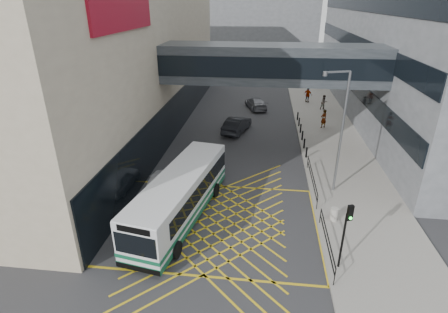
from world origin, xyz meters
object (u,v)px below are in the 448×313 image
(car_silver, at_px, (256,103))
(litter_bin, at_px, (334,214))
(car_dark, at_px, (237,125))
(pedestrian_c, at_px, (308,95))
(bus, at_px, (181,194))
(car_white, at_px, (159,182))
(pedestrian_b, at_px, (324,103))
(traffic_light, at_px, (346,228))
(pedestrian_a, at_px, (324,119))
(street_lamp, at_px, (340,126))

(car_silver, xyz_separation_m, litter_bin, (5.49, -23.53, -0.15))
(car_dark, distance_m, pedestrian_c, 14.17)
(bus, xyz_separation_m, litter_bin, (9.18, 0.48, -1.02))
(car_white, height_order, pedestrian_b, pedestrian_b)
(litter_bin, bearing_deg, car_silver, 103.12)
(pedestrian_b, bearing_deg, car_silver, 161.37)
(car_dark, bearing_deg, pedestrian_b, -123.46)
(car_white, height_order, litter_bin, car_white)
(bus, height_order, traffic_light, traffic_light)
(bus, bearing_deg, pedestrian_c, 79.59)
(litter_bin, bearing_deg, pedestrian_b, 83.63)
(car_white, height_order, pedestrian_c, pedestrian_c)
(pedestrian_a, distance_m, pedestrian_c, 9.70)
(car_white, xyz_separation_m, pedestrian_b, (14.09, 20.97, 0.35))
(car_dark, bearing_deg, traffic_light, 124.88)
(car_white, relative_size, pedestrian_c, 2.26)
(pedestrian_a, bearing_deg, traffic_light, 50.81)
(litter_bin, bearing_deg, pedestrian_a, 84.38)
(bus, relative_size, pedestrian_b, 6.14)
(car_white, relative_size, street_lamp, 0.53)
(bus, bearing_deg, pedestrian_a, 68.30)
(car_white, bearing_deg, pedestrian_c, -120.01)
(car_dark, height_order, litter_bin, car_dark)
(car_white, xyz_separation_m, car_silver, (5.99, 21.03, 0.02))
(traffic_light, relative_size, street_lamp, 0.45)
(pedestrian_b, bearing_deg, car_white, -142.13)
(pedestrian_c, bearing_deg, car_silver, 58.60)
(car_silver, xyz_separation_m, pedestrian_c, (6.51, 3.07, 0.42))
(bus, distance_m, car_white, 3.87)
(street_lamp, height_order, pedestrian_a, street_lamp)
(bus, relative_size, car_silver, 2.36)
(litter_bin, height_order, pedestrian_c, pedestrian_c)
(bus, distance_m, car_dark, 15.65)
(car_dark, relative_size, car_silver, 1.08)
(bus, bearing_deg, street_lamp, 33.69)
(car_white, bearing_deg, pedestrian_a, -134.95)
(pedestrian_b, height_order, pedestrian_c, pedestrian_c)
(car_white, distance_m, car_dark, 13.24)
(bus, distance_m, traffic_light, 9.60)
(car_dark, distance_m, traffic_light, 20.40)
(bus, bearing_deg, litter_bin, 13.23)
(car_white, bearing_deg, litter_bin, 165.08)
(car_silver, relative_size, litter_bin, 5.62)
(traffic_light, bearing_deg, car_white, 129.64)
(bus, height_order, street_lamp, street_lamp)
(pedestrian_c, bearing_deg, car_white, 95.93)
(car_dark, bearing_deg, pedestrian_c, -109.54)
(car_dark, bearing_deg, bus, 97.89)
(car_white, height_order, street_lamp, street_lamp)
(pedestrian_a, relative_size, pedestrian_c, 0.97)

